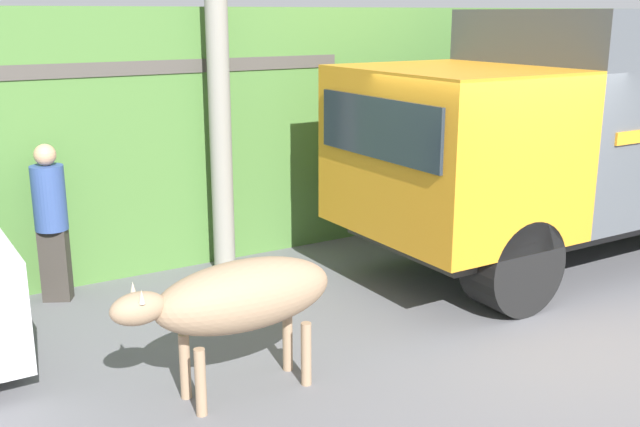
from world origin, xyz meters
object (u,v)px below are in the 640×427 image
object	(u,v)px
cargo_truck	(601,122)
pedestrian_on_hill	(51,216)
utility_pole	(216,20)
brown_cow	(240,298)

from	to	relation	value
cargo_truck	pedestrian_on_hill	bearing A→B (deg)	160.58
pedestrian_on_hill	utility_pole	xyz separation A→B (m)	(2.04, 0.00, 2.06)
cargo_truck	brown_cow	xyz separation A→B (m)	(-5.65, -1.05, -0.89)
cargo_truck	brown_cow	distance (m)	5.82
cargo_truck	pedestrian_on_hill	distance (m)	6.81
cargo_truck	pedestrian_on_hill	size ratio (longest dim) A/B	3.80
brown_cow	pedestrian_on_hill	size ratio (longest dim) A/B	1.08
pedestrian_on_hill	utility_pole	distance (m)	2.90
cargo_truck	utility_pole	bearing A→B (deg)	153.56
cargo_truck	brown_cow	size ratio (longest dim) A/B	3.53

